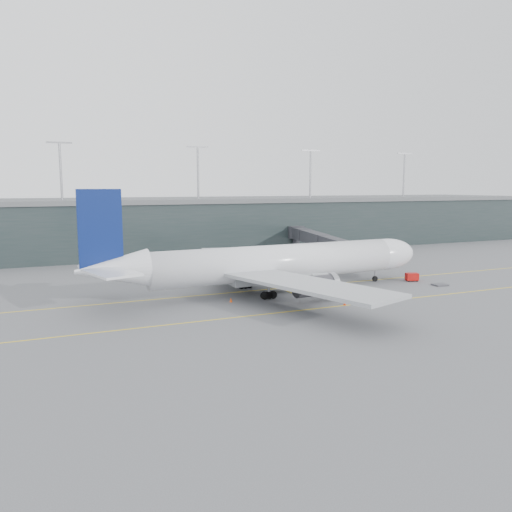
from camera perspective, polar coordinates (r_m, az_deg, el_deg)
name	(u,v)px	position (r m, az deg, el deg)	size (l,w,h in m)	color
ground	(247,286)	(93.70, -1.00, -3.50)	(320.00, 320.00, 0.00)	#535357
taxiline_a	(256,290)	(90.08, -0.04, -3.96)	(160.00, 0.25, 0.02)	yellow
taxiline_b	(297,311)	(75.99, 4.72, -6.24)	(160.00, 0.25, 0.02)	yellow
taxiline_lead_main	(235,269)	(113.81, -2.46, -1.45)	(0.25, 60.00, 0.02)	yellow
terminal	(172,224)	(147.60, -9.53, 3.59)	(240.00, 36.00, 29.00)	#1F2A2A
main_aircraft	(274,263)	(88.21, 2.11, -0.84)	(65.03, 61.14, 18.25)	white
jet_bridge	(308,238)	(126.86, 5.92, 2.03)	(13.44, 48.53, 7.45)	#2C2C31
gse_cart	(412,277)	(103.35, 17.39, -2.27)	(2.72, 2.18, 1.61)	#AE0F0C
baggage_dolly	(440,285)	(100.71, 20.28, -3.10)	(2.62, 2.10, 0.26)	#3D3C42
uld_a	(199,276)	(100.16, -6.48, -2.25)	(2.22, 1.90, 1.79)	#3D3C41
uld_b	(209,273)	(103.24, -5.41, -1.94)	(2.39, 2.19, 1.76)	#3D3C41
uld_c	(233,272)	(103.49, -2.60, -1.88)	(2.39, 2.18, 1.76)	#3D3C41
cone_nose	(413,276)	(107.51, 17.53, -2.17)	(0.48, 0.48, 0.76)	orange
cone_wing_stbd	(345,303)	(80.25, 10.11, -5.29)	(0.49, 0.49, 0.78)	red
cone_wing_port	(261,271)	(107.74, 0.53, -1.78)	(0.48, 0.48, 0.76)	#F13D0D
cone_tail	(231,300)	(81.20, -2.89, -5.03)	(0.47, 0.47, 0.75)	#F24D0D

